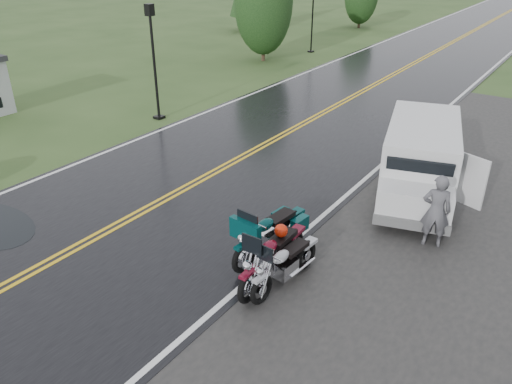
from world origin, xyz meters
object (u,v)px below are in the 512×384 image
at_px(person_at_van, 436,212).
at_px(lamp_post_far_left, 312,20).
at_px(lamp_post_near_left, 154,63).
at_px(motorcycle_silver, 261,279).
at_px(motorcycle_red, 249,274).
at_px(motorcycle_teal, 244,246).
at_px(van_white, 384,183).

xyz_separation_m(person_at_van, lamp_post_far_left, (-12.55, 17.22, 0.99)).
xyz_separation_m(lamp_post_near_left, lamp_post_far_left, (-1.34, 14.25, -0.25)).
relative_size(motorcycle_silver, person_at_van, 1.19).
bearing_deg(motorcycle_silver, person_at_van, 67.59).
bearing_deg(person_at_van, motorcycle_red, 42.90).
relative_size(motorcycle_teal, lamp_post_near_left, 0.54).
height_order(motorcycle_red, person_at_van, person_at_van).
bearing_deg(lamp_post_near_left, lamp_post_far_left, 95.37).
xyz_separation_m(motorcycle_silver, lamp_post_near_left, (-9.26, 6.78, 1.49)).
height_order(motorcycle_teal, motorcycle_silver, motorcycle_teal).
distance_m(motorcycle_red, person_at_van, 4.47).
distance_m(motorcycle_teal, person_at_van, 4.25).
xyz_separation_m(motorcycle_silver, van_white, (0.56, 4.33, 0.37)).
bearing_deg(person_at_van, motorcycle_teal, 31.00).
relative_size(motorcycle_red, person_at_van, 1.35).
height_order(motorcycle_silver, lamp_post_far_left, lamp_post_far_left).
height_order(van_white, lamp_post_far_left, lamp_post_far_left).
bearing_deg(motorcycle_silver, lamp_post_far_left, 121.43).
bearing_deg(van_white, lamp_post_near_left, 150.27).
distance_m(motorcycle_silver, van_white, 4.39).
distance_m(van_white, lamp_post_far_left, 20.10).
distance_m(van_white, lamp_post_near_left, 10.18).
bearing_deg(van_white, motorcycle_red, -115.59).
xyz_separation_m(van_white, lamp_post_far_left, (-11.16, 16.70, 0.87)).
xyz_separation_m(motorcycle_red, lamp_post_far_left, (-10.39, 21.13, 1.16)).
height_order(van_white, lamp_post_near_left, lamp_post_near_left).
bearing_deg(lamp_post_far_left, van_white, -56.25).
distance_m(van_white, person_at_van, 1.49).
bearing_deg(motorcycle_red, lamp_post_far_left, 114.65).
bearing_deg(van_white, person_at_van, -36.28).
relative_size(motorcycle_silver, lamp_post_far_left, 0.55).
xyz_separation_m(motorcycle_red, person_at_van, (2.16, 3.91, 0.17)).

